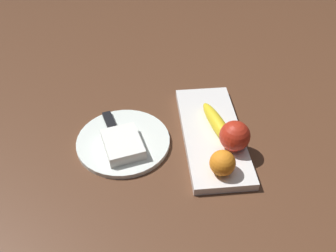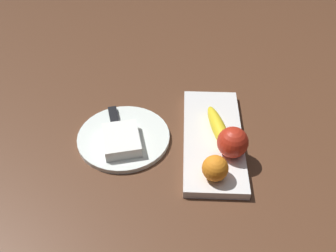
{
  "view_description": "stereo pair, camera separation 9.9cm",
  "coord_description": "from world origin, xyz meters",
  "px_view_note": "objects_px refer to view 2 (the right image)",
  "views": [
    {
      "loc": [
        0.76,
        -0.21,
        0.73
      ],
      "look_at": [
        0.04,
        -0.14,
        0.05
      ],
      "focal_mm": 40.45,
      "sensor_mm": 36.0,
      "label": 1
    },
    {
      "loc": [
        0.76,
        -0.11,
        0.73
      ],
      "look_at": [
        0.04,
        -0.14,
        0.05
      ],
      "focal_mm": 40.45,
      "sensor_mm": 36.0,
      "label": 2
    }
  ],
  "objects_px": {
    "apple": "(233,142)",
    "banana": "(218,129)",
    "dinner_plate": "(124,137)",
    "folded_napkin": "(122,140)",
    "fruit_tray": "(213,139)",
    "orange_near_apple": "(215,168)",
    "knife": "(115,122)"
  },
  "relations": [
    {
      "from": "apple",
      "to": "banana",
      "type": "relative_size",
      "value": 0.42
    },
    {
      "from": "dinner_plate",
      "to": "folded_napkin",
      "type": "height_order",
      "value": "folded_napkin"
    },
    {
      "from": "fruit_tray",
      "to": "folded_napkin",
      "type": "bearing_deg",
      "value": -82.62
    },
    {
      "from": "orange_near_apple",
      "to": "dinner_plate",
      "type": "distance_m",
      "value": 0.28
    },
    {
      "from": "fruit_tray",
      "to": "orange_near_apple",
      "type": "xyz_separation_m",
      "value": [
        0.14,
        -0.0,
        0.04
      ]
    },
    {
      "from": "folded_napkin",
      "to": "fruit_tray",
      "type": "bearing_deg",
      "value": 97.38
    },
    {
      "from": "apple",
      "to": "orange_near_apple",
      "type": "relative_size",
      "value": 1.25
    },
    {
      "from": "banana",
      "to": "knife",
      "type": "distance_m",
      "value": 0.29
    },
    {
      "from": "orange_near_apple",
      "to": "banana",
      "type": "bearing_deg",
      "value": 173.84
    },
    {
      "from": "apple",
      "to": "orange_near_apple",
      "type": "xyz_separation_m",
      "value": [
        0.08,
        -0.05,
        -0.01
      ]
    },
    {
      "from": "dinner_plate",
      "to": "folded_napkin",
      "type": "distance_m",
      "value": 0.04
    },
    {
      "from": "dinner_plate",
      "to": "knife",
      "type": "bearing_deg",
      "value": -148.46
    },
    {
      "from": "apple",
      "to": "dinner_plate",
      "type": "distance_m",
      "value": 0.3
    },
    {
      "from": "orange_near_apple",
      "to": "dinner_plate",
      "type": "bearing_deg",
      "value": -121.02
    },
    {
      "from": "apple",
      "to": "knife",
      "type": "height_order",
      "value": "apple"
    },
    {
      "from": "orange_near_apple",
      "to": "knife",
      "type": "bearing_deg",
      "value": -125.65
    },
    {
      "from": "orange_near_apple",
      "to": "dinner_plate",
      "type": "height_order",
      "value": "orange_near_apple"
    },
    {
      "from": "apple",
      "to": "dinner_plate",
      "type": "relative_size",
      "value": 0.31
    },
    {
      "from": "fruit_tray",
      "to": "orange_near_apple",
      "type": "relative_size",
      "value": 6.05
    },
    {
      "from": "folded_napkin",
      "to": "knife",
      "type": "xyz_separation_m",
      "value": [
        -0.08,
        -0.03,
        -0.01
      ]
    },
    {
      "from": "dinner_plate",
      "to": "knife",
      "type": "distance_m",
      "value": 0.06
    },
    {
      "from": "orange_near_apple",
      "to": "dinner_plate",
      "type": "relative_size",
      "value": 0.25
    },
    {
      "from": "fruit_tray",
      "to": "knife",
      "type": "distance_m",
      "value": 0.28
    },
    {
      "from": "fruit_tray",
      "to": "folded_napkin",
      "type": "distance_m",
      "value": 0.24
    },
    {
      "from": "orange_near_apple",
      "to": "folded_napkin",
      "type": "bearing_deg",
      "value": -115.14
    },
    {
      "from": "orange_near_apple",
      "to": "folded_napkin",
      "type": "distance_m",
      "value": 0.26
    },
    {
      "from": "fruit_tray",
      "to": "folded_napkin",
      "type": "relative_size",
      "value": 3.28
    },
    {
      "from": "banana",
      "to": "apple",
      "type": "bearing_deg",
      "value": -169.21
    },
    {
      "from": "apple",
      "to": "folded_napkin",
      "type": "relative_size",
      "value": 0.68
    },
    {
      "from": "orange_near_apple",
      "to": "apple",
      "type": "bearing_deg",
      "value": 149.53
    },
    {
      "from": "fruit_tray",
      "to": "knife",
      "type": "bearing_deg",
      "value": -100.24
    },
    {
      "from": "banana",
      "to": "orange_near_apple",
      "type": "relative_size",
      "value": 2.98
    }
  ]
}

